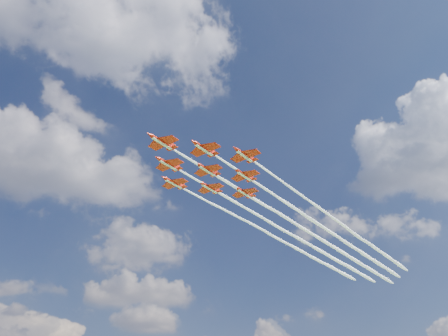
# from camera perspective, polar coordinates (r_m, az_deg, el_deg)

# --- Properties ---
(jet_lead) EXTENTS (127.85, 83.77, 2.83)m
(jet_lead) POSITION_cam_1_polar(r_m,az_deg,el_deg) (181.65, 8.15, -6.51)
(jet_lead) COLOR red
(jet_row2_port) EXTENTS (127.85, 83.77, 2.83)m
(jet_row2_port) POSITION_cam_1_polar(r_m,az_deg,el_deg) (187.12, 11.81, -6.88)
(jet_row2_port) COLOR red
(jet_row2_starb) EXTENTS (127.85, 83.77, 2.83)m
(jet_row2_starb) POSITION_cam_1_polar(r_m,az_deg,el_deg) (193.57, 7.82, -8.03)
(jet_row2_starb) COLOR red
(jet_row3_port) EXTENTS (127.85, 83.77, 2.83)m
(jet_row3_port) POSITION_cam_1_polar(r_m,az_deg,el_deg) (193.31, 15.26, -7.21)
(jet_row3_port) COLOR red
(jet_row3_centre) EXTENTS (127.85, 83.77, 2.83)m
(jet_row3_centre) POSITION_cam_1_polar(r_m,az_deg,el_deg) (198.98, 11.28, -8.35)
(jet_row3_centre) COLOR red
(jet_row3_starb) EXTENTS (127.85, 83.77, 2.83)m
(jet_row3_starb) POSITION_cam_1_polar(r_m,az_deg,el_deg) (205.62, 7.52, -9.38)
(jet_row3_starb) COLOR red
(jet_row4_port) EXTENTS (127.85, 83.77, 2.83)m
(jet_row4_port) POSITION_cam_1_polar(r_m,az_deg,el_deg) (205.08, 14.55, -8.62)
(jet_row4_port) COLOR red
(jet_row4_starb) EXTENTS (127.85, 83.77, 2.83)m
(jet_row4_starb) POSITION_cam_1_polar(r_m,az_deg,el_deg) (210.98, 10.81, -9.65)
(jet_row4_starb) COLOR red
(jet_tail) EXTENTS (127.85, 83.77, 2.83)m
(jet_tail) POSITION_cam_1_polar(r_m,az_deg,el_deg) (216.98, 13.92, -9.87)
(jet_tail) COLOR red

